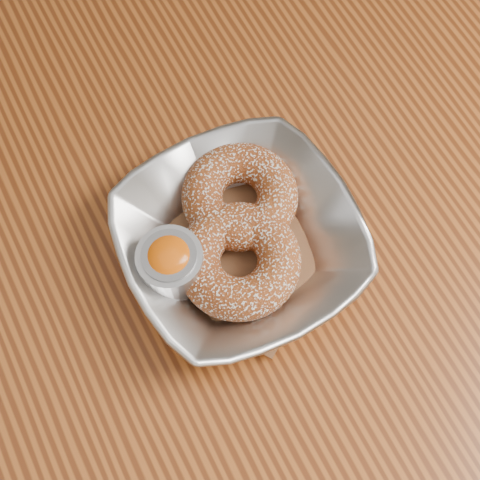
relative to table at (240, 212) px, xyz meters
name	(u,v)px	position (x,y,z in m)	size (l,w,h in m)	color
ground_plane	(240,350)	(0.00, 0.00, -0.65)	(4.00, 4.00, 0.00)	#565659
table	(240,212)	(0.00, 0.00, 0.00)	(1.20, 0.80, 0.75)	brown
serving_bowl	(240,242)	(-0.04, -0.08, 0.12)	(0.20, 0.20, 0.05)	#B3B5BA
parchment	(240,249)	(-0.04, -0.08, 0.11)	(0.14, 0.14, 0.00)	brown
donut_back	(240,196)	(-0.02, -0.04, 0.13)	(0.10, 0.10, 0.04)	brown
donut_front	(239,261)	(-0.05, -0.09, 0.13)	(0.11, 0.11, 0.04)	brown
ramekin	(171,264)	(-0.10, -0.07, 0.14)	(0.06, 0.06, 0.06)	#B3B5BA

